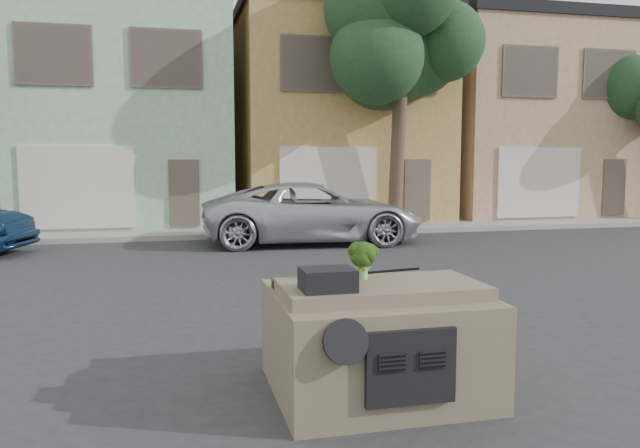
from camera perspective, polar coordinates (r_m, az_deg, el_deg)
name	(u,v)px	position (r m, az deg, el deg)	size (l,w,h in m)	color
ground_plane	(310,316)	(9.21, -0.94, -8.44)	(120.00, 120.00, 0.00)	#303033
sidewalk	(236,230)	(19.43, -7.69, -0.56)	(40.00, 3.00, 0.15)	gray
townhouse_mint	(123,116)	(23.30, -17.57, 9.43)	(7.20, 8.20, 7.55)	#9BCAA2
townhouse_tan	(329,119)	(23.99, 0.86, 9.61)	(7.20, 8.20, 7.55)	tan
townhouse_beige	(507,121)	(26.85, 16.76, 8.98)	(7.20, 8.20, 7.55)	tan
silver_pickup	(313,243)	(16.94, -0.66, -1.74)	(2.73, 5.92, 1.64)	silver
tree_near	(398,95)	(19.85, 7.16, 11.66)	(4.40, 4.00, 8.50)	#204023
car_dashboard	(376,336)	(6.27, 5.12, -10.15)	(2.00, 1.80, 1.12)	#6D604A
instrument_hump	(328,279)	(5.63, 0.70, -5.09)	(0.48, 0.38, 0.20)	black
wiper_arm	(390,271)	(6.58, 6.43, -4.28)	(0.70, 0.03, 0.02)	black
broccoli	(363,260)	(6.14, 3.94, -3.30)	(0.31, 0.31, 0.38)	#1A340C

